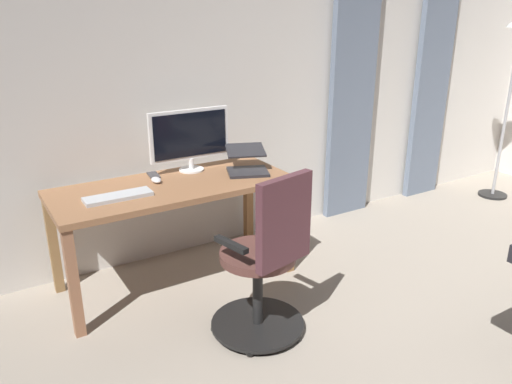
# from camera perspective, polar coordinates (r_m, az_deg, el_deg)

# --- Properties ---
(back_room_partition) EXTENTS (5.69, 0.10, 2.76)m
(back_room_partition) POSITION_cam_1_polar(r_m,az_deg,el_deg) (4.37, 6.14, 14.22)
(back_room_partition) COLOR silver
(back_room_partition) RESTS_ON ground
(curtain_left_panel) EXTENTS (0.43, 0.06, 2.27)m
(curtain_left_panel) POSITION_cam_1_polar(r_m,az_deg,el_deg) (5.31, 19.37, 11.57)
(curtain_left_panel) COLOR slate
(curtain_left_panel) RESTS_ON ground
(curtain_right_panel) EXTENTS (0.48, 0.06, 2.27)m
(curtain_right_panel) POSITION_cam_1_polar(r_m,az_deg,el_deg) (4.57, 10.90, 11.13)
(curtain_right_panel) COLOR slate
(curtain_right_panel) RESTS_ON ground
(desk) EXTENTS (1.59, 0.66, 0.72)m
(desk) POSITION_cam_1_polar(r_m,az_deg,el_deg) (3.41, -9.34, -0.50)
(desk) COLOR #946442
(desk) RESTS_ON ground
(office_chair) EXTENTS (0.56, 0.56, 1.02)m
(office_chair) POSITION_cam_1_polar(r_m,az_deg,el_deg) (2.85, 1.13, -8.25)
(office_chair) COLOR black
(office_chair) RESTS_ON ground
(computer_monitor) EXTENTS (0.60, 0.18, 0.44)m
(computer_monitor) POSITION_cam_1_polar(r_m,az_deg,el_deg) (3.58, -7.55, 6.29)
(computer_monitor) COLOR white
(computer_monitor) RESTS_ON desk
(computer_keyboard) EXTENTS (0.41, 0.14, 0.02)m
(computer_keyboard) POSITION_cam_1_polar(r_m,az_deg,el_deg) (3.19, -15.42, -0.50)
(computer_keyboard) COLOR #B7BCC1
(computer_keyboard) RESTS_ON desk
(laptop) EXTENTS (0.39, 0.43, 0.16)m
(laptop) POSITION_cam_1_polar(r_m,az_deg,el_deg) (3.58, -1.05, 3.24)
(laptop) COLOR #232328
(laptop) RESTS_ON desk
(computer_mouse) EXTENTS (0.06, 0.10, 0.04)m
(computer_mouse) POSITION_cam_1_polar(r_m,az_deg,el_deg) (3.42, -11.29, 1.35)
(computer_mouse) COLOR silver
(computer_mouse) RESTS_ON desk
(cell_phone_by_monitor) EXTENTS (0.09, 0.15, 0.01)m
(cell_phone_by_monitor) POSITION_cam_1_polar(r_m,az_deg,el_deg) (3.57, -11.59, 1.90)
(cell_phone_by_monitor) COLOR #333338
(cell_phone_by_monitor) RESTS_ON desk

